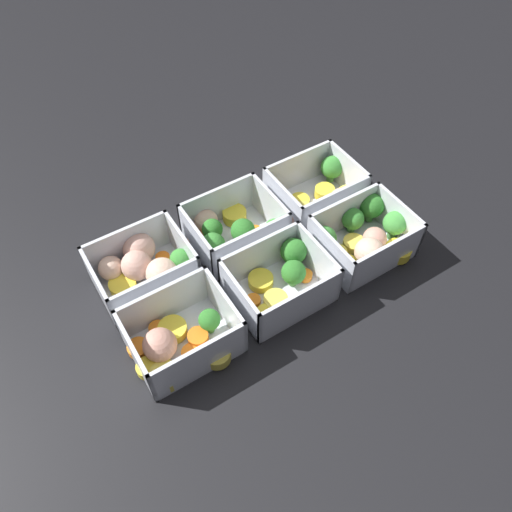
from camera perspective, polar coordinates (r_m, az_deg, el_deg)
ground_plane at (r=0.75m, az=0.00°, el=-1.15°), size 4.00×4.00×0.00m
container_near_left at (r=0.66m, az=-8.85°, el=-9.46°), size 0.14×0.12×0.07m
container_near_center at (r=0.70m, az=2.99°, el=-2.79°), size 0.13×0.11×0.07m
container_near_right at (r=0.77m, az=12.31°, el=2.25°), size 0.14×0.12×0.07m
container_far_left at (r=0.73m, az=-12.67°, el=-1.23°), size 0.14×0.14×0.07m
container_far_center at (r=0.76m, az=-2.75°, el=2.92°), size 0.14×0.13×0.07m
container_far_right at (r=0.82m, az=7.07°, el=7.09°), size 0.15×0.11×0.07m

